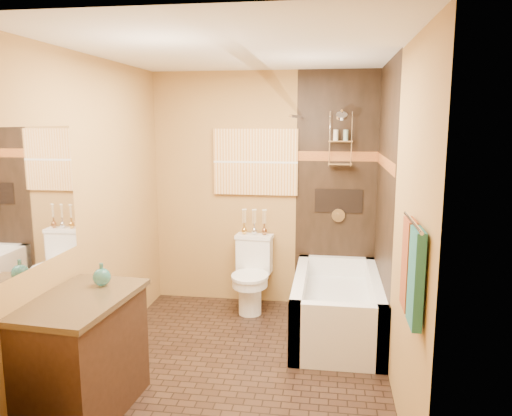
% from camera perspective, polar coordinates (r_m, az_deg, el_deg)
% --- Properties ---
extents(floor, '(3.00, 3.00, 0.00)m').
position_cam_1_polar(floor, '(4.32, -1.93, -17.42)').
color(floor, black).
rests_on(floor, ground).
extents(wall_left, '(0.02, 3.00, 2.50)m').
position_cam_1_polar(wall_left, '(4.29, -18.02, -0.42)').
color(wall_left, '#A87E41').
rests_on(wall_left, floor).
extents(wall_right, '(0.02, 3.00, 2.50)m').
position_cam_1_polar(wall_right, '(3.87, 15.70, -1.38)').
color(wall_right, '#A87E41').
rests_on(wall_right, floor).
extents(wall_back, '(2.40, 0.02, 2.50)m').
position_cam_1_polar(wall_back, '(5.37, 0.88, 2.09)').
color(wall_back, '#A87E41').
rests_on(wall_back, floor).
extents(wall_front, '(2.40, 0.02, 2.50)m').
position_cam_1_polar(wall_front, '(2.49, -8.39, -7.41)').
color(wall_front, '#A87E41').
rests_on(wall_front, floor).
extents(ceiling, '(3.00, 3.00, 0.00)m').
position_cam_1_polar(ceiling, '(3.87, -2.16, 17.58)').
color(ceiling, silver).
rests_on(ceiling, wall_back).
extents(alcove_tile_back, '(0.85, 0.01, 2.50)m').
position_cam_1_polar(alcove_tile_back, '(5.31, 9.18, 1.88)').
color(alcove_tile_back, black).
rests_on(alcove_tile_back, wall_back).
extents(alcove_tile_right, '(0.01, 1.50, 2.50)m').
position_cam_1_polar(alcove_tile_right, '(4.60, 14.42, 0.45)').
color(alcove_tile_right, black).
rests_on(alcove_tile_right, wall_right).
extents(mosaic_band_back, '(0.85, 0.01, 0.10)m').
position_cam_1_polar(mosaic_band_back, '(5.26, 9.30, 5.85)').
color(mosaic_band_back, brown).
rests_on(mosaic_band_back, alcove_tile_back).
extents(mosaic_band_right, '(0.01, 1.50, 0.10)m').
position_cam_1_polar(mosaic_band_right, '(4.56, 14.50, 5.04)').
color(mosaic_band_right, brown).
rests_on(mosaic_band_right, alcove_tile_right).
extents(alcove_niche, '(0.50, 0.01, 0.25)m').
position_cam_1_polar(alcove_niche, '(5.32, 9.42, 0.79)').
color(alcove_niche, black).
rests_on(alcove_niche, alcove_tile_back).
extents(shower_fixtures, '(0.24, 0.33, 1.16)m').
position_cam_1_polar(shower_fixtures, '(5.16, 9.61, 6.28)').
color(shower_fixtures, silver).
rests_on(shower_fixtures, floor).
extents(curtain_rod, '(0.03, 1.55, 0.03)m').
position_cam_1_polar(curtain_rod, '(4.53, 4.73, 10.36)').
color(curtain_rod, silver).
rests_on(curtain_rod, wall_back).
extents(towel_bar, '(0.02, 0.55, 0.02)m').
position_cam_1_polar(towel_bar, '(2.81, 17.49, -1.55)').
color(towel_bar, silver).
rests_on(towel_bar, wall_right).
extents(towel_teal, '(0.05, 0.22, 0.52)m').
position_cam_1_polar(towel_teal, '(2.75, 17.82, -7.62)').
color(towel_teal, '#1E655B').
rests_on(towel_teal, towel_bar).
extents(towel_rust, '(0.05, 0.22, 0.52)m').
position_cam_1_polar(towel_rust, '(3.00, 17.03, -6.13)').
color(towel_rust, maroon).
rests_on(towel_rust, towel_bar).
extents(sunset_painting, '(0.90, 0.04, 0.70)m').
position_cam_1_polar(sunset_painting, '(5.32, -0.06, 5.28)').
color(sunset_painting, orange).
rests_on(sunset_painting, wall_back).
extents(vanity_mirror, '(0.01, 1.00, 0.90)m').
position_cam_1_polar(vanity_mirror, '(3.53, -24.05, 1.15)').
color(vanity_mirror, white).
rests_on(vanity_mirror, wall_left).
extents(bathtub, '(0.80, 1.50, 0.55)m').
position_cam_1_polar(bathtub, '(4.85, 9.23, -11.50)').
color(bathtub, white).
rests_on(bathtub, floor).
extents(toilet, '(0.41, 0.60, 0.78)m').
position_cam_1_polar(toilet, '(5.29, -0.48, -7.55)').
color(toilet, white).
rests_on(toilet, floor).
extents(vanity, '(0.65, 0.98, 0.83)m').
position_cam_1_polar(vanity, '(3.71, -19.24, -15.66)').
color(vanity, black).
rests_on(vanity, floor).
extents(teal_bottle, '(0.16, 0.16, 0.20)m').
position_cam_1_polar(teal_bottle, '(3.71, -17.23, -7.28)').
color(teal_bottle, '#246E68').
rests_on(teal_bottle, vanity).
extents(bud_vases, '(0.27, 0.06, 0.27)m').
position_cam_1_polar(bud_vases, '(5.33, -0.20, -1.52)').
color(bud_vases, gold).
rests_on(bud_vases, toilet).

